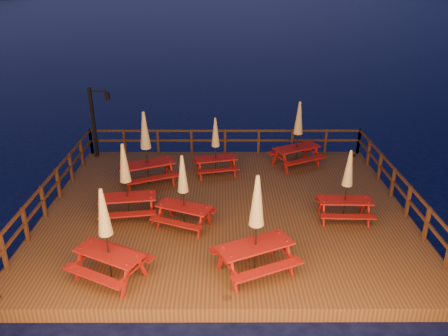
# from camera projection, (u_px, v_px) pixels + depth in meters

# --- Properties ---
(ground) EXTENTS (500.00, 500.00, 0.00)m
(ground) POSITION_uv_depth(u_px,v_px,m) (226.00, 217.00, 14.99)
(ground) COLOR black
(ground) RESTS_ON ground
(deck) EXTENTS (12.00, 10.00, 0.40)m
(deck) POSITION_uv_depth(u_px,v_px,m) (226.00, 211.00, 14.91)
(deck) COLOR #4C2A18
(deck) RESTS_ON ground
(deck_piles) EXTENTS (11.44, 9.44, 1.40)m
(deck_piles) POSITION_uv_depth(u_px,v_px,m) (226.00, 224.00, 15.11)
(deck_piles) COLOR black
(deck_piles) RESTS_ON ground
(railing) EXTENTS (11.80, 9.75, 1.10)m
(railing) POSITION_uv_depth(u_px,v_px,m) (225.00, 165.00, 16.14)
(railing) COLOR black
(railing) RESTS_ON deck
(lamp_post) EXTENTS (0.85, 0.18, 3.00)m
(lamp_post) POSITION_uv_depth(u_px,v_px,m) (96.00, 116.00, 18.25)
(lamp_post) COLOR black
(lamp_post) RESTS_ON deck
(picnic_table_0) EXTENTS (2.27, 2.14, 2.57)m
(picnic_table_0) POSITION_uv_depth(u_px,v_px,m) (106.00, 233.00, 10.81)
(picnic_table_0) COLOR maroon
(picnic_table_0) RESTS_ON deck
(picnic_table_1) EXTENTS (1.89, 1.67, 2.32)m
(picnic_table_1) POSITION_uv_depth(u_px,v_px,m) (216.00, 146.00, 16.73)
(picnic_table_1) COLOR maroon
(picnic_table_1) RESTS_ON deck
(picnic_table_2) EXTENTS (1.71, 1.42, 2.39)m
(picnic_table_2) POSITION_uv_depth(u_px,v_px,m) (347.00, 185.00, 13.54)
(picnic_table_2) COLOR maroon
(picnic_table_2) RESTS_ON deck
(picnic_table_3) EXTENTS (1.97, 1.70, 2.56)m
(picnic_table_3) POSITION_uv_depth(u_px,v_px,m) (126.00, 181.00, 13.61)
(picnic_table_3) COLOR maroon
(picnic_table_3) RESTS_ON deck
(picnic_table_4) EXTENTS (2.07, 1.92, 2.39)m
(picnic_table_4) POSITION_uv_depth(u_px,v_px,m) (183.00, 191.00, 13.15)
(picnic_table_4) COLOR maroon
(picnic_table_4) RESTS_ON deck
(picnic_table_5) EXTENTS (2.44, 2.26, 2.81)m
(picnic_table_5) POSITION_uv_depth(u_px,v_px,m) (146.00, 148.00, 15.85)
(picnic_table_5) COLOR maroon
(picnic_table_5) RESTS_ON deck
(picnic_table_6) EXTENTS (2.45, 2.28, 2.80)m
(picnic_table_6) POSITION_uv_depth(u_px,v_px,m) (256.00, 224.00, 10.99)
(picnic_table_6) COLOR maroon
(picnic_table_6) RESTS_ON deck
(picnic_table_7) EXTENTS (2.39, 2.25, 2.70)m
(picnic_table_7) POSITION_uv_depth(u_px,v_px,m) (298.00, 133.00, 17.46)
(picnic_table_7) COLOR maroon
(picnic_table_7) RESTS_ON deck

